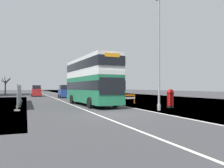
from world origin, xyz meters
TOP-DOWN VIEW (x-y plane):
  - ground at (0.64, 0.16)m, footprint 140.00×280.00m
  - double_decker_bus at (0.59, 8.21)m, footprint 3.23×10.98m
  - lamppost_foreground at (4.36, 1.12)m, footprint 0.29×0.70m
  - red_pillar_postbox at (6.65, 2.74)m, footprint 0.66×0.66m
  - roadworks_barrier at (5.26, 8.67)m, footprint 1.73×0.66m
  - construction_site_fence at (-6.42, 11.65)m, footprint 0.44×13.80m
  - car_oncoming_near at (0.66, 25.37)m, footprint 2.03×3.81m
  - car_receding_mid at (-3.79, 33.55)m, footprint 1.94×4.32m
  - bare_tree_far_verge_near at (-10.41, 44.67)m, footprint 2.09×2.39m

SIDE VIEW (x-z plane):
  - ground at x=0.64m, z-range -0.10..0.00m
  - roadworks_barrier at x=5.26m, z-range 0.13..1.19m
  - red_pillar_postbox at x=6.65m, z-range 0.08..1.80m
  - construction_site_fence at x=-6.42m, z-range -0.05..2.12m
  - car_oncoming_near at x=0.66m, z-range -0.08..2.19m
  - car_receding_mid at x=-3.79m, z-range -0.07..2.20m
  - bare_tree_far_verge_near at x=-10.41m, z-range 0.16..4.50m
  - double_decker_bus at x=0.59m, z-range 0.16..5.09m
  - lamppost_foreground at x=4.36m, z-range -0.24..9.09m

